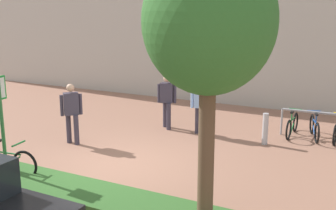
% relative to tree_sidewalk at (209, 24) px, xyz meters
% --- Properties ---
extents(ground_plane, '(60.00, 60.00, 0.00)m').
position_rel_tree_sidewalk_xyz_m(ground_plane, '(-2.97, 1.65, -3.49)').
color(ground_plane, '#936651').
extents(planter_strip, '(7.00, 1.10, 0.16)m').
position_rel_tree_sidewalk_xyz_m(planter_strip, '(-2.61, -0.13, -3.41)').
color(planter_strip, '#336028').
rests_on(planter_strip, ground).
extents(tree_sidewalk, '(2.16, 2.16, 4.72)m').
position_rel_tree_sidewalk_xyz_m(tree_sidewalk, '(0.00, 0.00, 0.00)').
color(tree_sidewalk, brown).
rests_on(tree_sidewalk, ground).
extents(parking_sign_post, '(0.08, 0.36, 2.34)m').
position_rel_tree_sidewalk_xyz_m(parking_sign_post, '(-4.76, -0.13, -1.96)').
color(parking_sign_post, '#2D7238').
rests_on(parking_sign_post, ground).
extents(bike_at_sign, '(1.67, 0.42, 0.86)m').
position_rel_tree_sidewalk_xyz_m(bike_at_sign, '(-4.84, -0.03, -3.14)').
color(bike_at_sign, black).
rests_on(bike_at_sign, ground).
extents(bollard_steel, '(0.16, 0.16, 0.90)m').
position_rel_tree_sidewalk_xyz_m(bollard_steel, '(-0.14, 4.85, -3.04)').
color(bollard_steel, '#ADADB2').
rests_on(bollard_steel, ground).
extents(person_suited_dark, '(0.45, 0.47, 1.72)m').
position_rel_tree_sidewalk_xyz_m(person_suited_dark, '(-5.00, 2.46, -2.51)').
color(person_suited_dark, '#383342').
rests_on(person_suited_dark, ground).
extents(person_suited_navy, '(0.59, 0.37, 1.72)m').
position_rel_tree_sidewalk_xyz_m(person_suited_navy, '(-3.33, 5.04, -2.51)').
color(person_suited_navy, '#383342').
rests_on(person_suited_navy, ground).
extents(person_shirt_white, '(0.56, 0.39, 1.72)m').
position_rel_tree_sidewalk_xyz_m(person_shirt_white, '(-2.11, 4.89, -2.51)').
color(person_shirt_white, '#383342').
rests_on(person_shirt_white, ground).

